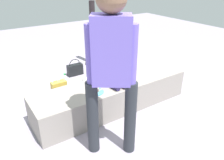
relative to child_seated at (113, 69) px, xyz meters
name	(u,v)px	position (x,y,z in m)	size (l,w,h in m)	color
ground_plane	(113,107)	(0.02, 0.03, -0.61)	(12.00, 12.00, 0.00)	#968C9D
concrete_ledge	(113,95)	(0.02, 0.03, -0.41)	(2.23, 0.57, 0.39)	gray
child_seated	(113,69)	(0.00, 0.00, 0.00)	(0.28, 0.33, 0.48)	#251D4A
adult_standing	(111,62)	(-0.46, -0.66, 0.42)	(0.44, 0.37, 1.70)	#262A2F
cake_plate	(95,91)	(-0.32, -0.06, -0.19)	(0.22, 0.22, 0.07)	#4CA5D8
gift_bag	(60,91)	(-0.54, 0.62, -0.44)	(0.22, 0.11, 0.37)	gold
railing_post	(93,41)	(0.62, 1.66, -0.11)	(0.36, 0.36, 1.28)	black
water_bottle_near_gift	(65,81)	(-0.29, 1.02, -0.50)	(0.07, 0.07, 0.24)	silver
party_cup_red	(118,79)	(0.55, 0.67, -0.55)	(0.08, 0.08, 0.12)	red
cake_box_white	(93,84)	(0.08, 0.72, -0.54)	(0.27, 0.32, 0.13)	white
handbag_black_leather	(75,69)	(0.05, 1.36, -0.50)	(0.29, 0.11, 0.32)	black
handbag_brown_canvas	(109,63)	(0.75, 1.26, -0.49)	(0.31, 0.11, 0.32)	brown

